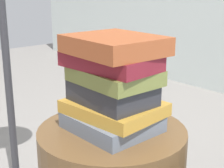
{
  "coord_description": "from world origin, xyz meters",
  "views": [
    {
      "loc": [
        0.69,
        -0.61,
        0.9
      ],
      "look_at": [
        0.0,
        0.0,
        0.63
      ],
      "focal_mm": 55.24,
      "sensor_mm": 36.0,
      "label": 1
    }
  ],
  "objects_px": {
    "book_charcoal": "(112,92)",
    "book_maroon": "(109,61)",
    "book_slate": "(111,122)",
    "book_rust": "(114,45)",
    "book_ochre": "(115,108)",
    "book_olive": "(116,75)"
  },
  "relations": [
    {
      "from": "book_slate",
      "to": "book_ochre",
      "type": "relative_size",
      "value": 0.92
    },
    {
      "from": "book_rust",
      "to": "book_charcoal",
      "type": "bearing_deg",
      "value": 156.03
    },
    {
      "from": "book_olive",
      "to": "book_rust",
      "type": "xyz_separation_m",
      "value": [
        0.0,
        -0.01,
        0.09
      ]
    },
    {
      "from": "book_ochre",
      "to": "book_olive",
      "type": "xyz_separation_m",
      "value": [
        0.01,
        -0.0,
        0.1
      ]
    },
    {
      "from": "book_charcoal",
      "to": "book_maroon",
      "type": "bearing_deg",
      "value": -92.12
    },
    {
      "from": "book_ochre",
      "to": "book_maroon",
      "type": "xyz_separation_m",
      "value": [
        -0.01,
        -0.01,
        0.14
      ]
    },
    {
      "from": "book_olive",
      "to": "book_maroon",
      "type": "relative_size",
      "value": 0.88
    },
    {
      "from": "book_slate",
      "to": "book_maroon",
      "type": "bearing_deg",
      "value": -154.0
    },
    {
      "from": "book_ochre",
      "to": "book_slate",
      "type": "bearing_deg",
      "value": -103.03
    },
    {
      "from": "book_olive",
      "to": "book_rust",
      "type": "distance_m",
      "value": 0.09
    },
    {
      "from": "book_charcoal",
      "to": "book_rust",
      "type": "distance_m",
      "value": 0.14
    },
    {
      "from": "book_slate",
      "to": "book_ochre",
      "type": "xyz_separation_m",
      "value": [
        0.0,
        0.01,
        0.04
      ]
    },
    {
      "from": "book_rust",
      "to": "book_maroon",
      "type": "bearing_deg",
      "value": -162.8
    },
    {
      "from": "book_charcoal",
      "to": "book_maroon",
      "type": "relative_size",
      "value": 0.86
    },
    {
      "from": "book_slate",
      "to": "book_charcoal",
      "type": "height_order",
      "value": "book_charcoal"
    },
    {
      "from": "book_ochre",
      "to": "book_olive",
      "type": "relative_size",
      "value": 1.11
    },
    {
      "from": "book_ochre",
      "to": "book_rust",
      "type": "distance_m",
      "value": 0.18
    },
    {
      "from": "book_slate",
      "to": "book_ochre",
      "type": "height_order",
      "value": "book_ochre"
    },
    {
      "from": "book_ochre",
      "to": "book_rust",
      "type": "xyz_separation_m",
      "value": [
        0.01,
        -0.01,
        0.18
      ]
    },
    {
      "from": "book_slate",
      "to": "book_rust",
      "type": "distance_m",
      "value": 0.23
    },
    {
      "from": "book_charcoal",
      "to": "book_olive",
      "type": "relative_size",
      "value": 0.97
    },
    {
      "from": "book_charcoal",
      "to": "book_olive",
      "type": "distance_m",
      "value": 0.05
    }
  ]
}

